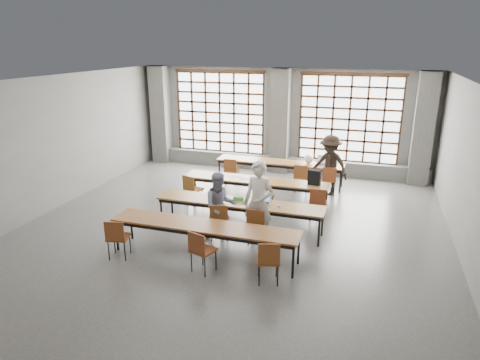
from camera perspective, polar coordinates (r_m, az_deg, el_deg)
name	(u,v)px	position (r m, az deg, el deg)	size (l,w,h in m)	color
floor	(231,230)	(10.34, -1.25, -6.70)	(11.00, 11.00, 0.00)	#4C4C49
ceiling	(230,81)	(9.43, -1.39, 13.00)	(11.00, 11.00, 0.00)	silver
wall_back	(282,120)	(14.93, 5.63, 7.98)	(10.00, 10.00, 0.00)	slate
wall_front	(69,284)	(5.24, -21.81, -12.75)	(10.00, 10.00, 0.00)	slate
wall_left	(50,145)	(12.27, -24.04, 4.33)	(11.00, 11.00, 0.00)	slate
wall_right	(474,181)	(9.44, 28.73, -0.07)	(11.00, 11.00, 0.00)	slate
column_left	(161,115)	(16.21, -10.49, 8.55)	(0.60, 0.55, 3.50)	#545452
column_mid	(280,121)	(14.66, 5.40, 7.80)	(0.60, 0.55, 3.50)	#545452
column_right	(423,129)	(14.40, 23.25, 6.25)	(0.60, 0.55, 3.50)	#545452
window_left	(220,113)	(15.45, -2.69, 8.94)	(3.32, 0.12, 3.00)	white
window_right	(349,119)	(14.53, 14.36, 7.83)	(3.32, 0.12, 3.00)	white
sill_ledge	(280,163)	(15.07, 5.30, 2.23)	(9.80, 0.35, 0.50)	#545452
desk_row_a	(280,164)	(13.51, 5.30, 2.20)	(4.00, 0.70, 0.73)	brown
desk_row_b	(255,182)	(11.71, 2.03, -0.21)	(4.00, 0.70, 0.73)	brown
desk_row_c	(239,204)	(10.08, -0.07, -3.26)	(4.00, 0.70, 0.73)	brown
desk_row_d	(204,228)	(8.89, -4.77, -6.35)	(4.00, 0.70, 0.73)	brown
chair_back_left	(231,169)	(13.33, -1.17, 1.48)	(0.45, 0.45, 0.88)	brown
chair_back_mid	(301,175)	(12.81, 8.16, 0.62)	(0.43, 0.43, 0.88)	brown
chair_back_right	(329,178)	(12.72, 11.76, 0.28)	(0.48, 0.48, 0.88)	maroon
chair_mid_left	(192,187)	(11.73, -6.48, -0.96)	(0.52, 0.53, 0.88)	brown
chair_mid_centre	(263,195)	(11.09, 3.04, -1.99)	(0.50, 0.50, 0.88)	brown
chair_mid_right	(318,201)	(10.84, 10.33, -2.74)	(0.45, 0.45, 0.88)	maroon
chair_front_left	(219,218)	(9.67, -2.78, -5.07)	(0.52, 0.52, 0.88)	maroon
chair_front_right	(257,223)	(9.42, 2.26, -5.71)	(0.43, 0.43, 0.88)	brown
chair_near_left	(117,235)	(9.19, -16.09, -7.07)	(0.51, 0.51, 0.88)	brown
chair_near_mid	(201,248)	(8.36, -5.26, -8.98)	(0.53, 0.53, 0.88)	maroon
chair_near_right	(269,258)	(7.98, 3.83, -10.33)	(0.52, 0.53, 0.88)	brown
student_male	(259,203)	(9.37, 2.49, -3.09)	(0.69, 0.45, 1.90)	silver
student_female	(220,206)	(9.69, -2.67, -3.45)	(0.76, 0.59, 1.56)	navy
student_back	(330,165)	(12.74, 11.87, 1.96)	(1.15, 0.66, 1.77)	black
laptop_front	(263,200)	(9.99, 3.09, -2.71)	(0.39, 0.35, 0.26)	#AFAFB4
laptop_back	(323,162)	(13.37, 11.04, 2.34)	(0.40, 0.35, 0.26)	silver
mouse	(279,206)	(9.80, 5.20, -3.44)	(0.10, 0.06, 0.04)	white
green_box	(239,199)	(10.13, -0.20, -2.49)	(0.25, 0.09, 0.09)	green
phone	(246,204)	(9.92, 0.75, -3.18)	(0.13, 0.06, 0.01)	black
paper_sheet_a	(235,177)	(11.91, -0.68, 0.44)	(0.30, 0.21, 0.00)	silver
paper_sheet_b	(244,179)	(11.73, 0.55, 0.16)	(0.30, 0.21, 0.00)	silver
paper_sheet_c	(259,180)	(11.67, 2.50, 0.05)	(0.30, 0.21, 0.00)	white
backpack	(314,177)	(11.38, 9.89, 0.37)	(0.32, 0.20, 0.40)	black
plastic_bag	(309,159)	(13.35, 9.15, 2.78)	(0.26, 0.21, 0.29)	white
red_pouch	(118,235)	(9.27, -15.91, -7.07)	(0.20, 0.08, 0.06)	#AD1524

